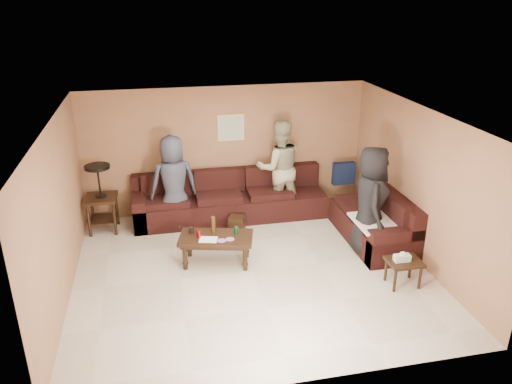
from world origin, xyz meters
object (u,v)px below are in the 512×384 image
Objects in this scene: sectional_sofa at (278,210)px; side_table_right at (404,263)px; coffee_table at (216,240)px; person_left at (174,183)px; end_table_left at (101,197)px; waste_bin at (237,225)px; person_right at (370,201)px; person_middle at (279,168)px.

sectional_sofa reaches higher than side_table_right.
person_left is (-0.56, 1.50, 0.47)m from coffee_table.
end_table_left reaches higher than coffee_table.
waste_bin is (2.39, -0.62, -0.50)m from end_table_left.
coffee_table is 1.15m from waste_bin.
person_left is 0.95× the size of person_right.
person_left is 3.53m from person_right.
person_left is at bearing 139.71° from side_table_right.
coffee_table is (-1.33, -1.15, 0.09)m from sectional_sofa.
coffee_table is at bearing 100.87° from person_right.
end_table_left is 0.69× the size of person_right.
person_middle is (3.37, 0.10, 0.28)m from end_table_left.
person_left is (-1.89, 0.36, 0.56)m from sectional_sofa.
end_table_left is 2.28× the size of side_table_right.
end_table_left is 3.38m from person_middle.
coffee_table is 0.72× the size of person_left.
person_right reaches higher than side_table_right.
side_table_right is (2.66, -1.23, -0.05)m from coffee_table.
person_left is at bearing 7.43° from person_middle.
person_right is (2.57, -0.13, 0.52)m from coffee_table.
coffee_table is 2.49m from end_table_left.
sectional_sofa is 14.08× the size of waste_bin.
end_table_left is at bearing 171.63° from sectional_sofa.
sectional_sofa is 2.00m from person_left.
sectional_sofa is at bearing -8.37° from end_table_left.
person_right reaches higher than person_left.
person_middle reaches higher than end_table_left.
person_middle is at bearing 1.75° from end_table_left.
coffee_table reaches higher than side_table_right.
waste_bin is at bearing 133.99° from side_table_right.
end_table_left is 3.86× the size of waste_bin.
waste_bin is (-0.81, -0.15, -0.16)m from sectional_sofa.
sectional_sofa is 8.29× the size of side_table_right.
person_middle reaches higher than side_table_right.
person_left is at bearing 110.45° from coffee_table.
coffee_table is at bearing -40.74° from end_table_left.
side_table_right is at bearing -32.09° from end_table_left.
side_table_right is 1.70× the size of waste_bin.
person_right reaches higher than waste_bin.
person_right reaches higher than end_table_left.
side_table_right is 1.24m from person_right.
sectional_sofa is at bearing 75.47° from person_middle.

